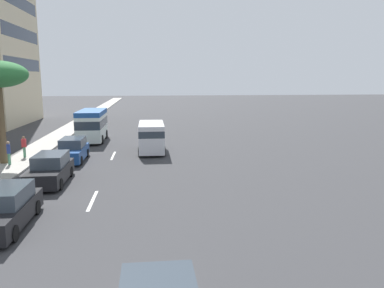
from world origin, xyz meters
name	(u,v)px	position (x,y,z in m)	size (l,w,h in m)	color
ground_plane	(119,142)	(31.50, 0.00, 0.00)	(198.00, 198.00, 0.00)	#38383A
sidewalk_right	(48,143)	(31.50, 6.55, 0.07)	(162.00, 2.55, 0.15)	#B2ADA3
lane_stripe_mid	(93,201)	(14.04, 0.00, 0.01)	(3.20, 0.16, 0.01)	silver
lane_stripe_far	(113,156)	(25.19, 0.00, 0.01)	(3.20, 0.16, 0.01)	silver
minibus_lead	(92,124)	(32.55, 2.60, 1.64)	(6.10, 2.39, 2.99)	silver
car_third	(51,170)	(17.60, 2.84, 0.80)	(4.62, 1.86, 1.70)	black
car_fourth	(73,150)	(23.62, 2.75, 0.79)	(4.50, 1.79, 1.68)	#1E478C
van_fifth	(151,136)	(26.32, -3.02, 1.38)	(5.01, 2.12, 2.40)	silver
car_sixth	(4,209)	(10.96, 3.03, 0.78)	(4.72, 1.88, 1.64)	black
pedestrian_near_lamp	(9,152)	(22.19, 6.72, 1.04)	(0.37, 0.30, 1.63)	#4C8C66
pedestrian_by_tree	(24,146)	(24.64, 6.47, 1.03)	(0.30, 0.34, 1.60)	#4C8C66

